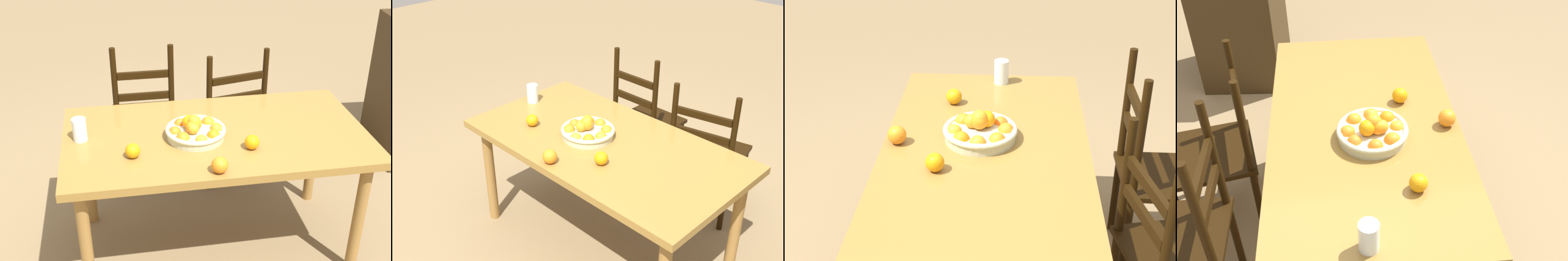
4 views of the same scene
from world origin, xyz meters
The scene contains 9 objects.
ground_plane centered at (0.00, 0.00, 0.00)m, with size 12.00×12.00×0.00m, color olive.
dining_table centered at (0.00, 0.00, 0.66)m, with size 1.57×0.84×0.74m.
chair_near_window centered at (0.23, 0.74, 0.43)m, with size 0.52×0.52×0.94m.
chair_by_cabinet centered at (-0.33, 0.77, 0.45)m, with size 0.40×0.40×1.00m.
fruit_bowl centered at (-0.11, -0.03, 0.78)m, with size 0.31×0.31×0.13m.
orange_loose_0 centered at (0.14, -0.18, 0.77)m, with size 0.07×0.07×0.07m, color orange.
orange_loose_1 centered at (-0.06, -0.36, 0.77)m, with size 0.08×0.08×0.08m, color orange.
orange_loose_2 centered at (-0.44, -0.17, 0.77)m, with size 0.07×0.07×0.07m, color orange.
drinking_glass centered at (-0.69, 0.05, 0.80)m, with size 0.07×0.07×0.12m, color silver.
Camera 1 is at (-0.50, -2.31, 2.05)m, focal length 47.83 mm.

